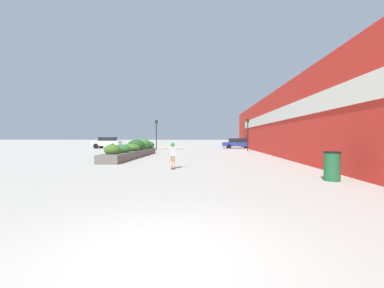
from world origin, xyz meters
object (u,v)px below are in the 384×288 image
at_px(car_center_left, 238,143).
at_px(car_center_right, 107,142).
at_px(traffic_light_left, 156,130).
at_px(trash_bin, 332,166).
at_px(traffic_light_right, 248,129).
at_px(car_leftmost, 297,143).
at_px(skateboarder, 173,152).
at_px(skateboard, 173,167).

distance_m(car_center_left, car_center_right, 18.87).
bearing_deg(car_center_right, car_center_left, -86.07).
bearing_deg(traffic_light_left, trash_bin, -62.91).
distance_m(trash_bin, traffic_light_right, 20.11).
xyz_separation_m(car_leftmost, car_center_right, (-27.32, -1.96, 0.09)).
xyz_separation_m(skateboarder, car_center_left, (6.32, 24.33, -0.10)).
bearing_deg(trash_bin, traffic_light_left, 117.09).
bearing_deg(traffic_light_right, car_center_left, 90.90).
bearing_deg(car_leftmost, skateboard, -30.66).
bearing_deg(car_center_left, traffic_light_left, -57.41).
relative_size(car_leftmost, traffic_light_left, 1.22).
bearing_deg(car_leftmost, skateboarder, -30.66).
relative_size(car_center_left, traffic_light_right, 1.27).
relative_size(trash_bin, traffic_light_right, 0.29).
distance_m(car_leftmost, car_center_left, 8.53).
bearing_deg(car_center_left, trash_bin, 0.01).
bearing_deg(skateboard, car_center_right, 108.97).
bearing_deg(car_center_right, skateboarder, -151.50).
bearing_deg(skateboard, trash_bin, -36.43).
bearing_deg(skateboarder, car_center_right, 108.97).
distance_m(car_leftmost, traffic_light_right, 11.85).
bearing_deg(traffic_light_left, skateboard, -76.26).
relative_size(skateboard, car_center_right, 0.19).
height_order(traffic_light_left, traffic_light_right, traffic_light_right).
bearing_deg(car_center_left, traffic_light_right, 0.90).
bearing_deg(skateboarder, skateboard, 87.59).
height_order(car_center_right, traffic_light_left, traffic_light_left).
xyz_separation_m(trash_bin, car_center_left, (-0.01, 27.54, 0.21)).
height_order(trash_bin, car_center_right, car_center_right).
height_order(car_leftmost, traffic_light_left, traffic_light_left).
xyz_separation_m(skateboarder, trash_bin, (6.32, -3.21, -0.30)).
xyz_separation_m(skateboard, trash_bin, (6.32, -3.21, 0.47)).
xyz_separation_m(car_center_left, traffic_light_right, (0.12, -7.52, 1.76)).
xyz_separation_m(skateboarder, traffic_light_right, (6.44, 16.80, 1.66)).
bearing_deg(car_center_left, skateboard, -14.56).
bearing_deg(traffic_light_right, car_center_right, 161.79).
relative_size(skateboarder, traffic_light_right, 0.34).
distance_m(skateboard, car_center_right, 26.22).
relative_size(skateboarder, car_center_right, 0.32).
bearing_deg(skateboard, traffic_light_right, 59.51).
height_order(skateboarder, car_center_right, car_center_right).
xyz_separation_m(car_leftmost, traffic_light_left, (-19.11, -7.44, 1.70)).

